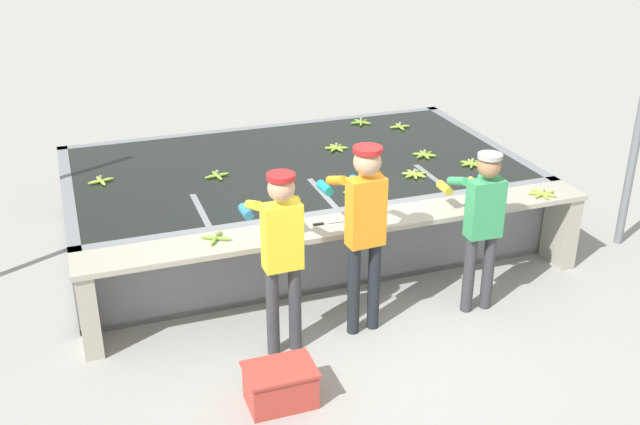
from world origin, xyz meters
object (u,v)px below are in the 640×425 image
banana_bunch_floating_4 (361,122)px  banana_bunch_ledge_1 (542,193)px  banana_bunch_ledge_0 (216,238)px  worker_0 (281,246)px  worker_2 (482,217)px  banana_bunch_floating_5 (472,163)px  banana_bunch_floating_8 (336,148)px  crate (280,385)px  banana_bunch_floating_3 (400,127)px  banana_bunch_floating_2 (101,181)px  banana_bunch_floating_1 (357,192)px  knife_0 (326,223)px  banana_bunch_floating_0 (415,174)px  banana_bunch_floating_6 (425,155)px  worker_1 (364,221)px  banana_bunch_floating_7 (217,175)px

banana_bunch_floating_4 → banana_bunch_ledge_1: size_ratio=0.98×
banana_bunch_ledge_0 → banana_bunch_ledge_1: (3.31, -0.11, -0.00)m
worker_0 → worker_2: worker_0 is taller
banana_bunch_floating_5 → banana_bunch_floating_8: bearing=141.3°
banana_bunch_floating_5 → crate: 3.71m
banana_bunch_floating_3 → banana_bunch_floating_5: size_ratio=1.00×
banana_bunch_floating_3 → banana_bunch_floating_2: bearing=-170.5°
banana_bunch_floating_1 → banana_bunch_floating_2: 2.68m
worker_2 → banana_bunch_floating_1: (-0.77, 1.13, -0.09)m
banana_bunch_floating_1 → banana_bunch_floating_2: bearing=154.1°
knife_0 → banana_bunch_floating_0: bearing=32.1°
banana_bunch_floating_4 → crate: banana_bunch_floating_4 is taller
worker_0 → banana_bunch_ledge_1: worker_0 is taller
worker_0 → banana_bunch_floating_2: (-1.27, 2.34, -0.14)m
banana_bunch_floating_1 → worker_2: bearing=-55.6°
banana_bunch_floating_2 → knife_0: banana_bunch_floating_2 is taller
banana_bunch_floating_4 → knife_0: bearing=-118.5°
banana_bunch_floating_0 → banana_bunch_floating_6: bearing=53.6°
banana_bunch_floating_2 → banana_bunch_ledge_1: bearing=-24.0°
banana_bunch_floating_1 → banana_bunch_ledge_0: (-1.57, -0.57, 0.00)m
banana_bunch_floating_0 → knife_0: (-1.32, -0.83, -0.01)m
worker_2 → crate: 2.41m
worker_0 → banana_bunch_ledge_0: size_ratio=6.31×
banana_bunch_floating_1 → banana_bunch_ledge_0: banana_bunch_ledge_0 is taller
banana_bunch_ledge_1 → worker_0: bearing=-170.2°
knife_0 → banana_bunch_floating_8: bearing=66.5°
worker_1 → banana_bunch_ledge_1: (2.12, 0.43, -0.22)m
banana_bunch_floating_3 → banana_bunch_floating_6: bearing=-99.7°
banana_bunch_floating_1 → banana_bunch_ledge_1: banana_bunch_ledge_1 is taller
banana_bunch_floating_0 → knife_0: 1.55m
banana_bunch_floating_2 → banana_bunch_floating_3: (3.74, 0.63, 0.00)m
banana_bunch_floating_3 → crate: size_ratio=0.51×
banana_bunch_floating_8 → banana_bunch_floating_3: bearing=24.8°
banana_bunch_floating_3 → banana_bunch_ledge_1: 2.51m
banana_bunch_floating_3 → banana_bunch_floating_8: 1.15m
banana_bunch_floating_1 → banana_bunch_floating_4: (0.93, 2.13, 0.00)m
banana_bunch_floating_8 → banana_bunch_floating_6: bearing=-32.7°
banana_bunch_floating_0 → banana_bunch_floating_4: size_ratio=1.01×
worker_1 → banana_bunch_ledge_1: bearing=11.4°
banana_bunch_floating_7 → banana_bunch_ledge_1: (2.97, -1.59, 0.00)m
banana_bunch_floating_1 → worker_1: bearing=-109.2°
worker_2 → banana_bunch_floating_4: 3.26m
banana_bunch_floating_1 → banana_bunch_floating_5: bearing=11.9°
banana_bunch_floating_8 → worker_0: bearing=-119.9°
worker_0 → banana_bunch_ledge_0: (-0.42, 0.60, -0.14)m
banana_bunch_floating_7 → worker_1: bearing=-67.2°
banana_bunch_floating_3 → banana_bunch_ledge_0: 3.74m
banana_bunch_floating_6 → banana_bunch_floating_3: bearing=80.3°
banana_bunch_floating_2 → crate: bearing=-71.4°
worker_2 → banana_bunch_ledge_0: size_ratio=6.00×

